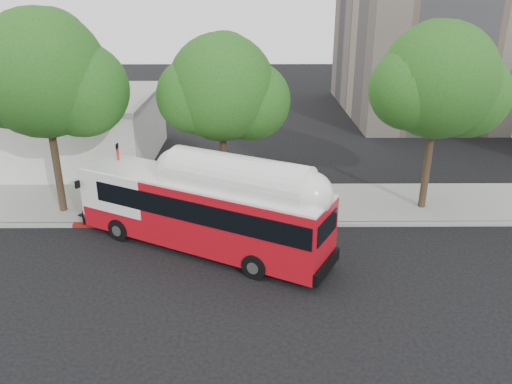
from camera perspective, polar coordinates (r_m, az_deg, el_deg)
ground at (r=20.13m, az=-1.61°, el=-8.74°), size 120.00×120.00×0.00m
sidewalk at (r=25.90m, az=-1.35°, el=-1.22°), size 60.00×5.00×0.15m
curb_strip at (r=23.53m, az=-1.44°, el=-3.72°), size 60.00×0.30×0.15m
red_curb_segment at (r=23.77m, az=-8.70°, el=-3.69°), size 10.00×0.32×0.16m
street_tree_left at (r=24.82m, az=-22.08°, el=11.91°), size 6.67×5.80×9.74m
street_tree_mid at (r=23.78m, az=-2.95°, el=11.36°), size 5.75×5.00×8.62m
street_tree_right at (r=25.17m, az=20.98°, el=11.37°), size 6.21×5.40×9.18m
low_commercial_bldg at (r=35.41m, az=-24.65°, el=6.71°), size 16.20×10.20×4.25m
transit_bus at (r=21.01m, az=-6.13°, el=-2.37°), size 11.55×7.51×3.55m
signal_pole at (r=24.06m, az=-15.18°, el=1.03°), size 0.11×0.37×3.87m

